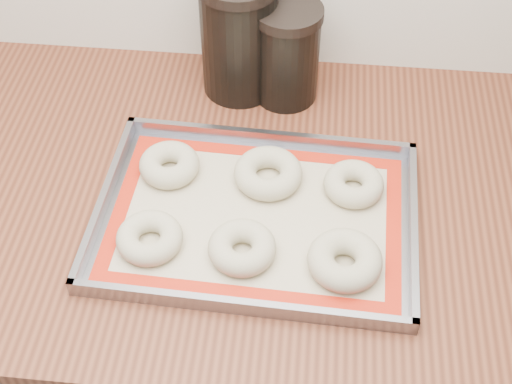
# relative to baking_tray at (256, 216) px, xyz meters

# --- Properties ---
(cabinet) EXTENTS (3.00, 0.65, 0.86)m
(cabinet) POSITION_rel_baking_tray_xyz_m (0.18, 0.06, -0.48)
(cabinet) COLOR slate
(cabinet) RESTS_ON floor
(countertop) EXTENTS (3.06, 0.68, 0.04)m
(countertop) POSITION_rel_baking_tray_xyz_m (0.18, 0.06, -0.03)
(countertop) COLOR brown
(countertop) RESTS_ON cabinet
(baking_tray) EXTENTS (0.47, 0.35, 0.03)m
(baking_tray) POSITION_rel_baking_tray_xyz_m (0.00, 0.00, 0.00)
(baking_tray) COLOR gray
(baking_tray) RESTS_ON countertop
(baking_mat) EXTENTS (0.43, 0.30, 0.00)m
(baking_mat) POSITION_rel_baking_tray_xyz_m (-0.00, 0.00, -0.00)
(baking_mat) COLOR #C6B793
(baking_mat) RESTS_ON baking_tray
(bagel_front_left) EXTENTS (0.12, 0.12, 0.03)m
(bagel_front_left) POSITION_rel_baking_tray_xyz_m (-0.14, -0.07, 0.01)
(bagel_front_left) COLOR #C2B796
(bagel_front_left) RESTS_ON baking_mat
(bagel_front_mid) EXTENTS (0.10, 0.10, 0.03)m
(bagel_front_mid) POSITION_rel_baking_tray_xyz_m (-0.01, -0.07, 0.01)
(bagel_front_mid) COLOR #C2B796
(bagel_front_mid) RESTS_ON baking_mat
(bagel_front_right) EXTENTS (0.12, 0.12, 0.04)m
(bagel_front_right) POSITION_rel_baking_tray_xyz_m (0.13, -0.08, 0.02)
(bagel_front_right) COLOR #C2B796
(bagel_front_right) RESTS_ON baking_mat
(bagel_back_left) EXTENTS (0.10, 0.10, 0.03)m
(bagel_back_left) POSITION_rel_baking_tray_xyz_m (-0.14, 0.08, 0.01)
(bagel_back_left) COLOR #C2B796
(bagel_back_left) RESTS_ON baking_mat
(bagel_back_mid) EXTENTS (0.13, 0.13, 0.03)m
(bagel_back_mid) POSITION_rel_baking_tray_xyz_m (0.01, 0.07, 0.01)
(bagel_back_mid) COLOR #C2B796
(bagel_back_mid) RESTS_ON baking_mat
(bagel_back_right) EXTENTS (0.11, 0.11, 0.03)m
(bagel_back_right) POSITION_rel_baking_tray_xyz_m (0.14, 0.07, 0.01)
(bagel_back_right) COLOR #C2B796
(bagel_back_right) RESTS_ON baking_mat
(canister_left) EXTENTS (0.13, 0.13, 0.21)m
(canister_left) POSITION_rel_baking_tray_xyz_m (-0.06, 0.30, 0.10)
(canister_left) COLOR black
(canister_left) RESTS_ON countertop
(canister_mid) EXTENTS (0.11, 0.11, 0.17)m
(canister_mid) POSITION_rel_baking_tray_xyz_m (0.02, 0.29, 0.08)
(canister_mid) COLOR black
(canister_mid) RESTS_ON countertop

